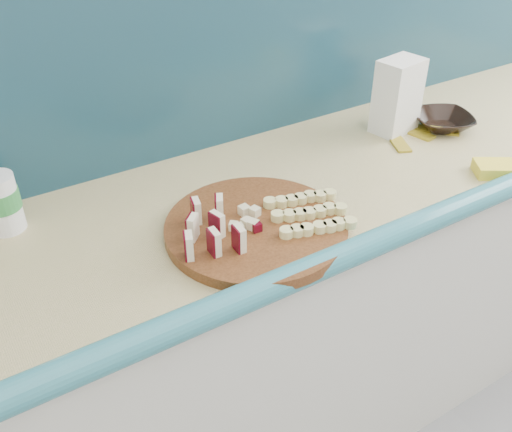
{
  "coord_description": "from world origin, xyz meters",
  "views": [
    {
      "loc": [
        -0.82,
        0.51,
        1.65
      ],
      "look_at": [
        -0.28,
        1.37,
        0.95
      ],
      "focal_mm": 40.0,
      "sensor_mm": 36.0,
      "label": 1
    }
  ],
  "objects": [
    {
      "name": "canister",
      "position": [
        -0.74,
        1.67,
        0.98
      ],
      "size": [
        0.08,
        0.08,
        0.13
      ],
      "rotation": [
        0.0,
        0.0,
        -0.28
      ],
      "color": "white",
      "rests_on": "kitchen_counter"
    },
    {
      "name": "cutting_board",
      "position": [
        -0.28,
        1.37,
        0.92
      ],
      "size": [
        0.5,
        0.5,
        0.02
      ],
      "primitive_type": "cylinder",
      "rotation": [
        0.0,
        0.0,
        -0.31
      ],
      "color": "#40210D",
      "rests_on": "kitchen_counter"
    },
    {
      "name": "sponge",
      "position": [
        0.37,
        1.26,
        0.93
      ],
      "size": [
        0.12,
        0.11,
        0.03
      ],
      "primitive_type": "cube",
      "rotation": [
        0.0,
        0.0,
        -0.57
      ],
      "color": "#FFF743",
      "rests_on": "kitchen_counter"
    },
    {
      "name": "kitchen_counter",
      "position": [
        0.1,
        1.5,
        0.46
      ],
      "size": [
        2.2,
        0.63,
        0.91
      ],
      "color": "silver",
      "rests_on": "ground"
    },
    {
      "name": "banana_slices",
      "position": [
        -0.17,
        1.33,
        0.94
      ],
      "size": [
        0.2,
        0.19,
        0.02
      ],
      "color": "#E6DF8D",
      "rests_on": "cutting_board"
    },
    {
      "name": "apple_wedges",
      "position": [
        -0.39,
        1.37,
        0.96
      ],
      "size": [
        0.14,
        0.17,
        0.05
      ],
      "color": "#F4E4C3",
      "rests_on": "cutting_board"
    },
    {
      "name": "banana_peel",
      "position": [
        0.36,
        1.55,
        0.91
      ],
      "size": [
        0.25,
        0.2,
        0.01
      ],
      "rotation": [
        0.0,
        0.0,
        0.02
      ],
      "color": "gold",
      "rests_on": "kitchen_counter"
    },
    {
      "name": "flour_bag",
      "position": [
        0.33,
        1.59,
        1.02
      ],
      "size": [
        0.14,
        0.11,
        0.21
      ],
      "primitive_type": "cube",
      "rotation": [
        0.0,
        0.0,
        0.17
      ],
      "color": "white",
      "rests_on": "kitchen_counter"
    },
    {
      "name": "apple_chunks",
      "position": [
        -0.31,
        1.37,
        0.94
      ],
      "size": [
        0.06,
        0.06,
        0.02
      ],
      "color": "#F5ECC4",
      "rests_on": "cutting_board"
    },
    {
      "name": "backsplash",
      "position": [
        0.1,
        1.79,
        1.16
      ],
      "size": [
        2.2,
        0.02,
        0.5
      ],
      "primitive_type": "cube",
      "color": "teal",
      "rests_on": "kitchen_counter"
    },
    {
      "name": "brown_bowl",
      "position": [
        0.46,
        1.52,
        0.93
      ],
      "size": [
        0.22,
        0.22,
        0.04
      ],
      "primitive_type": "imported",
      "rotation": [
        0.0,
        0.0,
        -0.41
      ],
      "color": "black",
      "rests_on": "kitchen_counter"
    }
  ]
}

